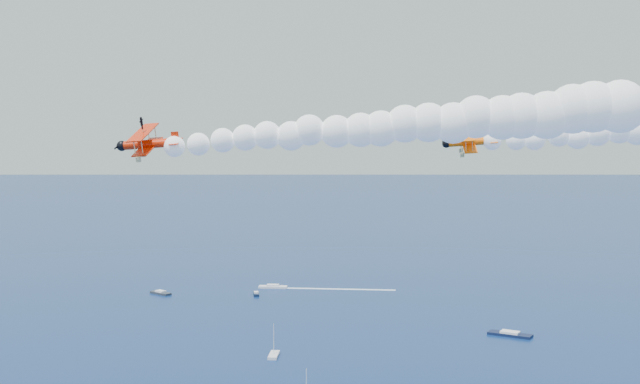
% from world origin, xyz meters
% --- Properties ---
extents(biplane_lead, '(8.90, 10.43, 7.20)m').
position_xyz_m(biplane_lead, '(16.61, 39.21, 54.35)').
color(biplane_lead, '#FF6105').
extents(biplane_trail, '(9.60, 11.10, 7.37)m').
position_xyz_m(biplane_trail, '(-15.14, 13.37, 54.34)').
color(biplane_trail, red).
extents(smoke_trail_trail, '(56.70, 34.91, 10.03)m').
position_xyz_m(smoke_trail_trail, '(11.35, 21.47, 56.43)').
color(smoke_trail_trail, white).
extents(boat_wakes, '(50.28, 191.47, 0.04)m').
position_xyz_m(boat_wakes, '(-51.96, 114.92, 0.03)').
color(boat_wakes, white).
rests_on(boat_wakes, ground).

